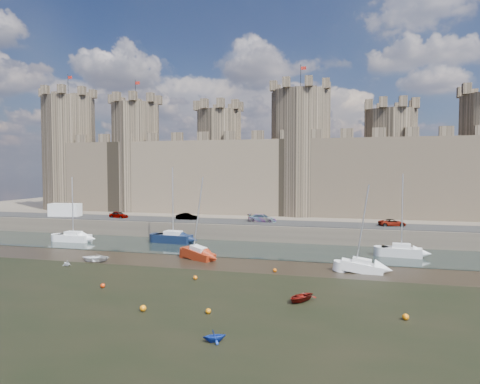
{
  "coord_description": "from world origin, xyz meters",
  "views": [
    {
      "loc": [
        11.42,
        -32.67,
        10.98
      ],
      "look_at": [
        -2.88,
        22.0,
        8.01
      ],
      "focal_mm": 32.0,
      "sensor_mm": 36.0,
      "label": 1
    }
  ],
  "objects_px": {
    "car_1": "(187,217)",
    "sailboat_2": "(401,251)",
    "sailboat_4": "(198,253)",
    "sailboat_5": "(362,266)",
    "sailboat_1": "(173,238)",
    "car_2": "(262,218)",
    "van": "(65,210)",
    "dinghy_1": "(214,336)",
    "sailboat_0": "(73,237)",
    "car_3": "(392,223)",
    "car_0": "(119,215)"
  },
  "relations": [
    {
      "from": "sailboat_1",
      "to": "sailboat_4",
      "type": "relative_size",
      "value": 1.11
    },
    {
      "from": "car_1",
      "to": "sailboat_4",
      "type": "distance_m",
      "value": 20.3
    },
    {
      "from": "car_0",
      "to": "sailboat_5",
      "type": "relative_size",
      "value": 0.37
    },
    {
      "from": "sailboat_1",
      "to": "car_3",
      "type": "bearing_deg",
      "value": 21.21
    },
    {
      "from": "sailboat_1",
      "to": "dinghy_1",
      "type": "height_order",
      "value": "sailboat_1"
    },
    {
      "from": "sailboat_0",
      "to": "car_3",
      "type": "bearing_deg",
      "value": 12.63
    },
    {
      "from": "car_1",
      "to": "van",
      "type": "height_order",
      "value": "van"
    },
    {
      "from": "car_1",
      "to": "dinghy_1",
      "type": "bearing_deg",
      "value": -155.62
    },
    {
      "from": "car_1",
      "to": "sailboat_5",
      "type": "height_order",
      "value": "sailboat_5"
    },
    {
      "from": "car_3",
      "to": "sailboat_1",
      "type": "relative_size",
      "value": 0.35
    },
    {
      "from": "sailboat_5",
      "to": "car_3",
      "type": "bearing_deg",
      "value": 79.21
    },
    {
      "from": "van",
      "to": "sailboat_0",
      "type": "distance_m",
      "value": 14.13
    },
    {
      "from": "car_1",
      "to": "sailboat_2",
      "type": "bearing_deg",
      "value": -107.24
    },
    {
      "from": "sailboat_0",
      "to": "sailboat_1",
      "type": "bearing_deg",
      "value": 9.58
    },
    {
      "from": "car_2",
      "to": "sailboat_5",
      "type": "xyz_separation_m",
      "value": [
        15.05,
        -20.18,
        -2.47
      ]
    },
    {
      "from": "dinghy_1",
      "to": "van",
      "type": "bearing_deg",
      "value": 18.57
    },
    {
      "from": "sailboat_1",
      "to": "sailboat_2",
      "type": "distance_m",
      "value": 31.87
    },
    {
      "from": "car_2",
      "to": "van",
      "type": "xyz_separation_m",
      "value": [
        -36.04,
        -0.99,
        0.52
      ]
    },
    {
      "from": "car_1",
      "to": "sailboat_1",
      "type": "relative_size",
      "value": 0.31
    },
    {
      "from": "car_2",
      "to": "sailboat_5",
      "type": "bearing_deg",
      "value": -140.53
    },
    {
      "from": "car_1",
      "to": "sailboat_0",
      "type": "bearing_deg",
      "value": 129.07
    },
    {
      "from": "car_0",
      "to": "dinghy_1",
      "type": "height_order",
      "value": "car_0"
    },
    {
      "from": "sailboat_1",
      "to": "sailboat_4",
      "type": "xyz_separation_m",
      "value": [
        7.61,
        -9.81,
        -0.12
      ]
    },
    {
      "from": "sailboat_1",
      "to": "van",
      "type": "bearing_deg",
      "value": 168.9
    },
    {
      "from": "sailboat_2",
      "to": "sailboat_4",
      "type": "height_order",
      "value": "sailboat_2"
    },
    {
      "from": "sailboat_1",
      "to": "dinghy_1",
      "type": "bearing_deg",
      "value": -56.27
    },
    {
      "from": "car_2",
      "to": "dinghy_1",
      "type": "bearing_deg",
      "value": -169.7
    },
    {
      "from": "car_3",
      "to": "dinghy_1",
      "type": "distance_m",
      "value": 44.16
    },
    {
      "from": "sailboat_4",
      "to": "dinghy_1",
      "type": "distance_m",
      "value": 25.36
    },
    {
      "from": "car_3",
      "to": "sailboat_5",
      "type": "height_order",
      "value": "sailboat_5"
    },
    {
      "from": "car_0",
      "to": "van",
      "type": "height_order",
      "value": "van"
    },
    {
      "from": "dinghy_1",
      "to": "car_3",
      "type": "bearing_deg",
      "value": -45.88
    },
    {
      "from": "car_1",
      "to": "sailboat_2",
      "type": "distance_m",
      "value": 34.67
    },
    {
      "from": "sailboat_5",
      "to": "sailboat_0",
      "type": "bearing_deg",
      "value": 170.69
    },
    {
      "from": "car_0",
      "to": "sailboat_4",
      "type": "distance_m",
      "value": 27.71
    },
    {
      "from": "car_0",
      "to": "dinghy_1",
      "type": "bearing_deg",
      "value": -129.23
    },
    {
      "from": "van",
      "to": "sailboat_5",
      "type": "height_order",
      "value": "sailboat_5"
    },
    {
      "from": "sailboat_4",
      "to": "sailboat_5",
      "type": "bearing_deg",
      "value": 19.43
    },
    {
      "from": "sailboat_1",
      "to": "sailboat_4",
      "type": "height_order",
      "value": "sailboat_1"
    },
    {
      "from": "car_1",
      "to": "sailboat_1",
      "type": "bearing_deg",
      "value": -171.6
    },
    {
      "from": "car_1",
      "to": "sailboat_5",
      "type": "relative_size",
      "value": 0.37
    },
    {
      "from": "car_3",
      "to": "sailboat_4",
      "type": "distance_m",
      "value": 30.25
    },
    {
      "from": "car_2",
      "to": "car_1",
      "type": "bearing_deg",
      "value": 93.68
    },
    {
      "from": "car_2",
      "to": "car_3",
      "type": "height_order",
      "value": "car_2"
    },
    {
      "from": "car_3",
      "to": "sailboat_1",
      "type": "xyz_separation_m",
      "value": [
        -31.6,
        -8.47,
        -2.18
      ]
    },
    {
      "from": "car_2",
      "to": "sailboat_5",
      "type": "height_order",
      "value": "sailboat_5"
    },
    {
      "from": "van",
      "to": "sailboat_5",
      "type": "distance_m",
      "value": 54.65
    },
    {
      "from": "car_0",
      "to": "car_2",
      "type": "xyz_separation_m",
      "value": [
        25.43,
        0.74,
        0.06
      ]
    },
    {
      "from": "car_1",
      "to": "sailboat_5",
      "type": "xyz_separation_m",
      "value": [
        28.0,
        -19.97,
        -2.39
      ]
    },
    {
      "from": "sailboat_4",
      "to": "car_0",
      "type": "bearing_deg",
      "value": 165.16
    }
  ]
}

